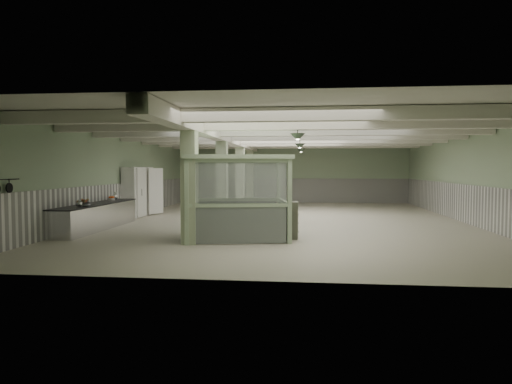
# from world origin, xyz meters

# --- Properties ---
(floor) EXTENTS (20.00, 20.00, 0.00)m
(floor) POSITION_xyz_m (0.00, 0.00, 0.00)
(floor) COLOR beige
(floor) RESTS_ON ground
(ceiling) EXTENTS (14.00, 20.00, 0.02)m
(ceiling) POSITION_xyz_m (0.00, 0.00, 3.60)
(ceiling) COLOR silver
(ceiling) RESTS_ON wall_back
(wall_back) EXTENTS (14.00, 0.02, 3.60)m
(wall_back) POSITION_xyz_m (0.00, 10.00, 1.80)
(wall_back) COLOR #90A382
(wall_back) RESTS_ON floor
(wall_front) EXTENTS (14.00, 0.02, 3.60)m
(wall_front) POSITION_xyz_m (0.00, -10.00, 1.80)
(wall_front) COLOR #90A382
(wall_front) RESTS_ON floor
(wall_left) EXTENTS (0.02, 20.00, 3.60)m
(wall_left) POSITION_xyz_m (-7.00, 0.00, 1.80)
(wall_left) COLOR #90A382
(wall_left) RESTS_ON floor
(wall_right) EXTENTS (0.02, 20.00, 3.60)m
(wall_right) POSITION_xyz_m (7.00, 0.00, 1.80)
(wall_right) COLOR #90A382
(wall_right) RESTS_ON floor
(wainscot_left) EXTENTS (0.05, 19.90, 1.50)m
(wainscot_left) POSITION_xyz_m (-6.97, 0.00, 0.75)
(wainscot_left) COLOR white
(wainscot_left) RESTS_ON floor
(wainscot_right) EXTENTS (0.05, 19.90, 1.50)m
(wainscot_right) POSITION_xyz_m (6.97, 0.00, 0.75)
(wainscot_right) COLOR white
(wainscot_right) RESTS_ON floor
(wainscot_back) EXTENTS (13.90, 0.05, 1.50)m
(wainscot_back) POSITION_xyz_m (0.00, 9.97, 0.75)
(wainscot_back) COLOR white
(wainscot_back) RESTS_ON floor
(girder) EXTENTS (0.45, 19.90, 0.40)m
(girder) POSITION_xyz_m (-2.50, 0.00, 3.38)
(girder) COLOR silver
(girder) RESTS_ON ceiling
(beam_a) EXTENTS (13.90, 0.35, 0.32)m
(beam_a) POSITION_xyz_m (0.00, -7.50, 3.42)
(beam_a) COLOR silver
(beam_a) RESTS_ON ceiling
(beam_b) EXTENTS (13.90, 0.35, 0.32)m
(beam_b) POSITION_xyz_m (0.00, -5.00, 3.42)
(beam_b) COLOR silver
(beam_b) RESTS_ON ceiling
(beam_c) EXTENTS (13.90, 0.35, 0.32)m
(beam_c) POSITION_xyz_m (0.00, -2.50, 3.42)
(beam_c) COLOR silver
(beam_c) RESTS_ON ceiling
(beam_d) EXTENTS (13.90, 0.35, 0.32)m
(beam_d) POSITION_xyz_m (0.00, 0.00, 3.42)
(beam_d) COLOR silver
(beam_d) RESTS_ON ceiling
(beam_e) EXTENTS (13.90, 0.35, 0.32)m
(beam_e) POSITION_xyz_m (0.00, 2.50, 3.42)
(beam_e) COLOR silver
(beam_e) RESTS_ON ceiling
(beam_f) EXTENTS (13.90, 0.35, 0.32)m
(beam_f) POSITION_xyz_m (0.00, 5.00, 3.42)
(beam_f) COLOR silver
(beam_f) RESTS_ON ceiling
(beam_g) EXTENTS (13.90, 0.35, 0.32)m
(beam_g) POSITION_xyz_m (0.00, 7.50, 3.42)
(beam_g) COLOR silver
(beam_g) RESTS_ON ceiling
(column_a) EXTENTS (0.42, 0.42, 3.60)m
(column_a) POSITION_xyz_m (-2.50, -6.00, 1.80)
(column_a) COLOR #B2C39D
(column_a) RESTS_ON floor
(column_b) EXTENTS (0.42, 0.42, 3.60)m
(column_b) POSITION_xyz_m (-2.50, -1.00, 1.80)
(column_b) COLOR #B2C39D
(column_b) RESTS_ON floor
(column_c) EXTENTS (0.42, 0.42, 3.60)m
(column_c) POSITION_xyz_m (-2.50, 4.00, 1.80)
(column_c) COLOR #B2C39D
(column_c) RESTS_ON floor
(column_d) EXTENTS (0.42, 0.42, 3.60)m
(column_d) POSITION_xyz_m (-2.50, 8.00, 1.80)
(column_d) COLOR #B2C39D
(column_d) RESTS_ON floor
(hook_rail) EXTENTS (0.02, 1.20, 0.02)m
(hook_rail) POSITION_xyz_m (-6.93, -7.60, 1.85)
(hook_rail) COLOR black
(hook_rail) RESTS_ON wall_left
(pendant_front) EXTENTS (0.44, 0.44, 0.22)m
(pendant_front) POSITION_xyz_m (0.50, -5.00, 3.05)
(pendant_front) COLOR #2E3C2D
(pendant_front) RESTS_ON ceiling
(pendant_mid) EXTENTS (0.44, 0.44, 0.22)m
(pendant_mid) POSITION_xyz_m (0.50, 0.50, 3.05)
(pendant_mid) COLOR #2E3C2D
(pendant_mid) RESTS_ON ceiling
(pendant_back) EXTENTS (0.44, 0.44, 0.22)m
(pendant_back) POSITION_xyz_m (0.50, 5.50, 3.05)
(pendant_back) COLOR #2E3C2D
(pendant_back) RESTS_ON ceiling
(prep_counter) EXTENTS (0.90, 5.16, 0.91)m
(prep_counter) POSITION_xyz_m (-6.54, -3.32, 0.46)
(prep_counter) COLOR silver
(prep_counter) RESTS_ON floor
(pitcher_near) EXTENTS (0.24, 0.27, 0.32)m
(pitcher_near) POSITION_xyz_m (-6.61, -1.58, 1.06)
(pitcher_near) COLOR silver
(pitcher_near) RESTS_ON prep_counter
(pitcher_far) EXTENTS (0.20, 0.22, 0.24)m
(pitcher_far) POSITION_xyz_m (-6.38, -4.79, 1.02)
(pitcher_far) COLOR silver
(pitcher_far) RESTS_ON prep_counter
(veg_colander) EXTENTS (0.51, 0.51, 0.22)m
(veg_colander) POSITION_xyz_m (-6.49, -4.31, 1.01)
(veg_colander) COLOR #3F4044
(veg_colander) RESTS_ON prep_counter
(orange_bowl) EXTENTS (0.32, 0.32, 0.09)m
(orange_bowl) POSITION_xyz_m (-6.64, -1.81, 0.95)
(orange_bowl) COLOR #B2B2B7
(orange_bowl) RESTS_ON prep_counter
(skillet_far) EXTENTS (0.03, 0.26, 0.26)m
(skillet_far) POSITION_xyz_m (-6.88, -7.49, 1.63)
(skillet_far) COLOR black
(skillet_far) RESTS_ON hook_rail
(walkin_cooler) EXTENTS (0.96, 2.38, 2.18)m
(walkin_cooler) POSITION_xyz_m (-6.62, 1.00, 1.09)
(walkin_cooler) COLOR white
(walkin_cooler) RESTS_ON floor
(guard_booth) EXTENTS (3.56, 3.18, 2.52)m
(guard_booth) POSITION_xyz_m (-1.34, -4.75, 1.72)
(guard_booth) COLOR #A8C19A
(guard_booth) RESTS_ON floor
(filing_cabinet) EXTENTS (0.37, 0.53, 1.12)m
(filing_cabinet) POSITION_xyz_m (0.34, -4.71, 0.56)
(filing_cabinet) COLOR #565849
(filing_cabinet) RESTS_ON floor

